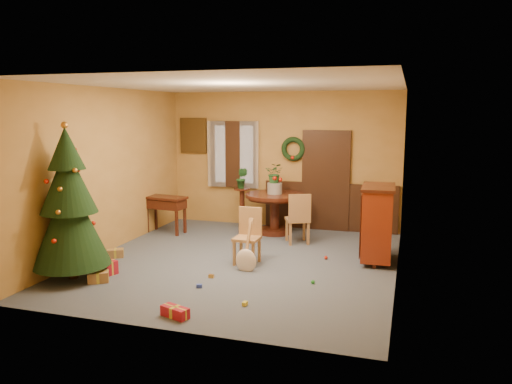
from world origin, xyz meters
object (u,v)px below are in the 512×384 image
at_px(christmas_tree, 69,206).
at_px(sideboard, 377,221).
at_px(writing_desk, 166,205).
at_px(chair_near, 248,234).
at_px(dining_table, 275,206).

xyz_separation_m(christmas_tree, sideboard, (4.30, 2.22, -0.43)).
bearing_deg(sideboard, christmas_tree, -152.66).
bearing_deg(christmas_tree, writing_desk, 89.90).
distance_m(chair_near, sideboard, 2.15).
bearing_deg(christmas_tree, dining_table, 58.78).
relative_size(writing_desk, sideboard, 0.70).
bearing_deg(dining_table, christmas_tree, -121.22).
bearing_deg(chair_near, christmas_tree, -146.28).
distance_m(dining_table, chair_near, 2.06).
relative_size(chair_near, writing_desk, 1.02).
xyz_separation_m(writing_desk, sideboard, (4.29, -0.77, 0.11)).
bearing_deg(christmas_tree, chair_near, 33.72).
height_order(chair_near, christmas_tree, christmas_tree).
distance_m(writing_desk, sideboard, 4.36).
xyz_separation_m(chair_near, christmas_tree, (-2.28, -1.52, 0.62)).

